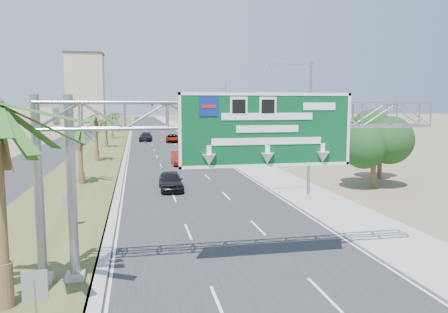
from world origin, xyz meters
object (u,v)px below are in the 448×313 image
Objects in this scene: signal_mast at (191,117)px; store_building at (290,133)px; sign_gantry at (227,128)px; pole_sign_blue at (242,114)px; car_right_lane at (173,138)px; car_far at (146,137)px; pole_sign_red_far at (218,110)px; car_left_lane at (171,181)px; car_mid_lane at (179,158)px; pole_sign_red_near at (247,108)px.

signal_mast reaches higher than store_building.
pole_sign_blue is at bearing 75.49° from sign_gantry.
car_right_lane is 6.00m from car_far.
pole_sign_red_far reaches higher than sign_gantry.
car_far is at bearing 138.02° from pole_sign_red_far.
store_building reaches higher than car_left_lane.
store_building is at bearing -20.29° from car_right_lane.
car_mid_lane is at bearing -78.60° from car_far.
pole_sign_blue reaches higher than car_far.
car_far is at bearing 94.96° from car_mid_lane.
pole_sign_red_far is at bearing 174.94° from store_building.
pole_sign_blue is (-1.01, -0.93, -0.81)m from pole_sign_red_near.
signal_mast reaches higher than pole_sign_red_far.
car_right_lane is 11.73m from pole_sign_red_far.
pole_sign_red_near is at bearing -74.40° from signal_mast.
pole_sign_red_near reaches higher than car_mid_lane.
store_building is (23.06, 56.07, -4.06)m from sign_gantry.
signal_mast is 1.33× the size of pole_sign_red_far.
car_mid_lane is 25.86m from pole_sign_red_far.
car_mid_lane reaches higher than car_right_lane.
sign_gantry reaches higher than car_mid_lane.
signal_mast is (6.23, 62.05, -1.21)m from sign_gantry.
signal_mast is 20.51m from pole_sign_red_near.
car_left_lane is at bearing -82.65° from car_far.
pole_sign_red_near is at bearing -84.66° from pole_sign_red_far.
car_far is (-8.08, 6.12, -4.03)m from signal_mast.
car_right_lane is at bearing 108.21° from pole_sign_blue.
sign_gantry reaches higher than car_far.
sign_gantry is 3.11× the size of car_right_lane.
store_building is 44.89m from car_left_lane.
car_far is 17.21m from pole_sign_red_far.
sign_gantry is 2.17× the size of pole_sign_red_far.
store_building is at bearing 57.76° from car_left_lane.
pole_sign_red_far is at bearing -49.72° from signal_mast.
car_right_lane is at bearing 134.13° from pole_sign_red_far.
car_right_lane is at bearing 140.06° from signal_mast.
car_left_lane is (-0.94, 18.16, -5.27)m from sign_gantry.
car_far is 0.68× the size of pole_sign_red_near.
sign_gantry is at bearing -82.14° from car_far.
car_right_lane is at bearing 111.20° from pole_sign_red_near.
signal_mast reaches higher than sign_gantry.
sign_gantry is 42.79m from pole_sign_blue.
car_right_lane is 0.95× the size of car_far.
sign_gantry is at bearing -89.66° from car_right_lane.
pole_sign_blue is (10.72, 41.43, -0.34)m from sign_gantry.
car_right_lane is at bearing 86.52° from car_mid_lane.
pole_sign_red_near is at bearing 42.78° from pole_sign_blue.
car_mid_lane is (-5.00, -28.47, -4.06)m from signal_mast.
signal_mast reaches higher than car_left_lane.
sign_gantry is 34.01m from car_mid_lane.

